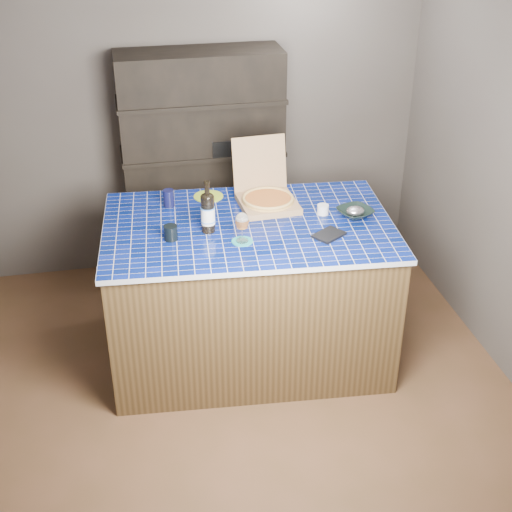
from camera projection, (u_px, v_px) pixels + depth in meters
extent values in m
plane|color=brown|center=(240.00, 388.00, 4.62)|extent=(3.50, 3.50, 0.00)
plane|color=#504A45|center=(198.00, 116.00, 5.49)|extent=(3.50, 0.00, 3.50)
plane|color=#504A45|center=(326.00, 431.00, 2.51)|extent=(3.50, 0.00, 3.50)
cube|color=black|center=(203.00, 169.00, 5.47)|extent=(1.20, 0.40, 1.80)
cube|color=black|center=(236.00, 141.00, 5.36)|extent=(0.40, 0.32, 0.12)
cube|color=#4A351D|center=(249.00, 293.00, 4.71)|extent=(1.85, 1.24, 0.96)
cube|color=#05134C|center=(248.00, 226.00, 4.47)|extent=(1.89, 1.28, 0.03)
cube|color=#A17A53|center=(268.00, 204.00, 4.67)|extent=(0.38, 0.38, 0.04)
cube|color=#A17A53|center=(259.00, 163.00, 4.76)|extent=(0.37, 0.11, 0.36)
cylinder|color=tan|center=(268.00, 200.00, 4.66)|extent=(0.34, 0.34, 0.01)
cylinder|color=maroon|center=(268.00, 199.00, 4.65)|extent=(0.30, 0.30, 0.01)
torus|color=tan|center=(268.00, 198.00, 4.65)|extent=(0.34, 0.34, 0.02)
cylinder|color=black|center=(208.00, 214.00, 4.32)|extent=(0.08, 0.08, 0.23)
ellipsoid|color=black|center=(207.00, 197.00, 4.26)|extent=(0.08, 0.08, 0.05)
cylinder|color=black|center=(207.00, 188.00, 4.24)|extent=(0.03, 0.03, 0.09)
cylinder|color=silver|center=(208.00, 216.00, 4.33)|extent=(0.08, 0.08, 0.10)
cylinder|color=#417DDE|center=(208.00, 221.00, 4.34)|extent=(0.09, 0.09, 0.01)
cylinder|color=#417DDE|center=(208.00, 208.00, 4.30)|extent=(0.09, 0.09, 0.01)
cylinder|color=teal|center=(242.00, 241.00, 4.26)|extent=(0.13, 0.13, 0.01)
cylinder|color=white|center=(242.00, 240.00, 4.25)|extent=(0.07, 0.07, 0.01)
cylinder|color=white|center=(242.00, 234.00, 4.23)|extent=(0.01, 0.01, 0.08)
ellipsoid|color=white|center=(242.00, 221.00, 4.19)|extent=(0.08, 0.08, 0.11)
cylinder|color=#B3631C|center=(242.00, 223.00, 4.20)|extent=(0.07, 0.07, 0.05)
cylinder|color=white|center=(242.00, 218.00, 4.18)|extent=(0.07, 0.07, 0.02)
cylinder|color=black|center=(171.00, 233.00, 4.26)|extent=(0.08, 0.08, 0.09)
cube|color=black|center=(329.00, 235.00, 4.32)|extent=(0.23, 0.21, 0.01)
imported|color=black|center=(355.00, 213.00, 4.54)|extent=(0.28, 0.28, 0.05)
ellipsoid|color=silver|center=(355.00, 211.00, 4.53)|extent=(0.12, 0.10, 0.06)
cylinder|color=silver|center=(323.00, 209.00, 4.57)|extent=(0.07, 0.07, 0.06)
cylinder|color=black|center=(169.00, 198.00, 4.66)|extent=(0.07, 0.07, 0.11)
cylinder|color=#9EBC28|center=(208.00, 196.00, 4.81)|extent=(0.20, 0.20, 0.01)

